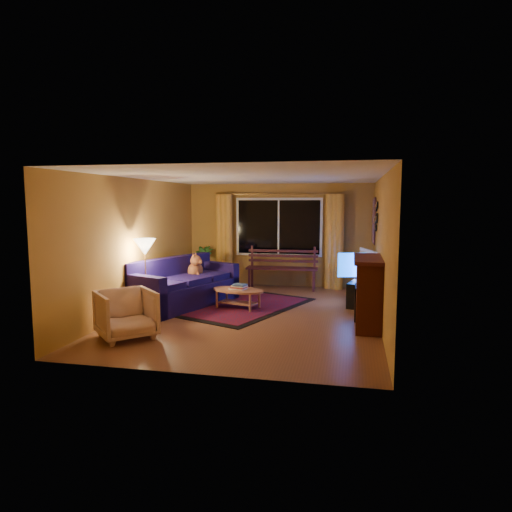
% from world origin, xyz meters
% --- Properties ---
extents(floor, '(4.50, 6.00, 0.02)m').
position_xyz_m(floor, '(0.00, 0.00, -0.01)').
color(floor, brown).
rests_on(floor, ground).
extents(ceiling, '(4.50, 6.00, 0.02)m').
position_xyz_m(ceiling, '(0.00, 0.00, 2.51)').
color(ceiling, white).
rests_on(ceiling, ground).
extents(wall_back, '(4.50, 0.02, 2.50)m').
position_xyz_m(wall_back, '(0.00, 3.01, 1.25)').
color(wall_back, '#B78337').
rests_on(wall_back, ground).
extents(wall_left, '(0.02, 6.00, 2.50)m').
position_xyz_m(wall_left, '(-2.26, 0.00, 1.25)').
color(wall_left, '#B78337').
rests_on(wall_left, ground).
extents(wall_right, '(0.02, 6.00, 2.50)m').
position_xyz_m(wall_right, '(2.26, 0.00, 1.25)').
color(wall_right, '#B78337').
rests_on(wall_right, ground).
extents(window, '(2.00, 0.02, 1.30)m').
position_xyz_m(window, '(0.00, 2.94, 1.45)').
color(window, black).
rests_on(window, wall_back).
extents(curtain_rod, '(3.20, 0.03, 0.03)m').
position_xyz_m(curtain_rod, '(0.00, 2.90, 2.25)').
color(curtain_rod, '#BF8C3F').
rests_on(curtain_rod, wall_back).
extents(curtain_left, '(0.36, 0.36, 2.24)m').
position_xyz_m(curtain_left, '(-1.35, 2.88, 1.12)').
color(curtain_left, gold).
rests_on(curtain_left, ground).
extents(curtain_right, '(0.36, 0.36, 2.24)m').
position_xyz_m(curtain_right, '(1.35, 2.88, 1.12)').
color(curtain_right, gold).
rests_on(curtain_right, ground).
extents(bench, '(1.69, 0.56, 0.50)m').
position_xyz_m(bench, '(0.15, 2.54, 0.25)').
color(bench, '#381419').
rests_on(bench, ground).
extents(potted_plant, '(0.68, 0.68, 0.97)m').
position_xyz_m(potted_plant, '(-1.86, 2.67, 0.49)').
color(potted_plant, '#235B1E').
rests_on(potted_plant, ground).
extents(sofa, '(1.80, 2.54, 0.95)m').
position_xyz_m(sofa, '(-1.48, 0.41, 0.47)').
color(sofa, '#130B40').
rests_on(sofa, ground).
extents(dog, '(0.37, 0.47, 0.46)m').
position_xyz_m(dog, '(-1.43, 0.93, 0.70)').
color(dog, '#99522F').
rests_on(dog, sofa).
extents(armchair, '(1.08, 1.08, 0.81)m').
position_xyz_m(armchair, '(-1.56, -1.83, 0.41)').
color(armchair, beige).
rests_on(armchair, ground).
extents(floor_lamp, '(0.23, 0.23, 1.38)m').
position_xyz_m(floor_lamp, '(-1.96, -0.29, 0.69)').
color(floor_lamp, '#BF8C3F').
rests_on(floor_lamp, ground).
extents(rug, '(2.71, 3.28, 0.02)m').
position_xyz_m(rug, '(-0.31, 0.59, 0.01)').
color(rug, '#73020B').
rests_on(rug, ground).
extents(coffee_table, '(1.30, 1.30, 0.38)m').
position_xyz_m(coffee_table, '(-0.38, 0.39, 0.19)').
color(coffee_table, '#B26A47').
rests_on(coffee_table, ground).
extents(tv_console, '(0.65, 1.24, 0.49)m').
position_xyz_m(tv_console, '(2.00, 1.31, 0.25)').
color(tv_console, black).
rests_on(tv_console, ground).
extents(television, '(0.44, 1.06, 0.61)m').
position_xyz_m(television, '(2.00, 1.31, 0.80)').
color(television, black).
rests_on(television, tv_console).
extents(fireplace, '(0.40, 1.20, 1.10)m').
position_xyz_m(fireplace, '(2.05, -0.40, 0.55)').
color(fireplace, maroon).
rests_on(fireplace, ground).
extents(mirror_cluster, '(0.06, 0.60, 0.56)m').
position_xyz_m(mirror_cluster, '(2.21, 1.30, 1.80)').
color(mirror_cluster, black).
rests_on(mirror_cluster, wall_right).
extents(painting, '(0.04, 0.76, 0.96)m').
position_xyz_m(painting, '(2.22, 2.45, 1.65)').
color(painting, orange).
rests_on(painting, wall_right).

